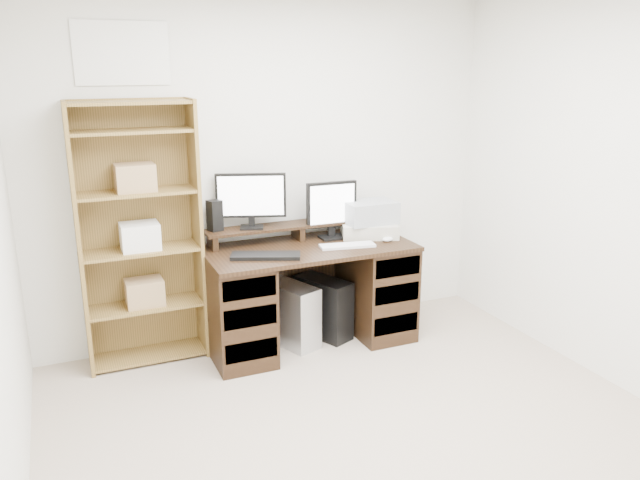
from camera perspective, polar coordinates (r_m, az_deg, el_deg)
room at (r=2.87m, az=8.31°, el=0.14°), size 3.54×4.04×2.54m
desk at (r=4.61m, az=-1.05°, el=-4.85°), size 1.50×0.70×0.75m
riser_shelf at (r=4.65m, az=-2.04°, el=1.23°), size 1.40×0.22×0.12m
monitor_wide at (r=4.49m, az=-6.33°, el=3.87°), size 0.48×0.20×0.40m
monitor_small at (r=4.64m, az=1.07°, el=2.97°), size 0.39×0.15×0.43m
speaker at (r=4.47m, az=-9.61°, el=2.22°), size 0.11×0.11×0.22m
keyboard_black at (r=4.24m, az=-4.99°, el=-1.44°), size 0.49×0.32×0.03m
keyboard_white at (r=4.47m, az=2.52°, el=-0.52°), size 0.41×0.18×0.02m
mouse at (r=4.62m, az=6.20°, el=0.07°), size 0.10×0.08×0.03m
printer at (r=4.76m, az=4.51°, el=1.00°), size 0.50×0.44×0.10m
basket at (r=4.73m, az=4.55°, el=2.57°), size 0.39×0.28×0.16m
tower_silver at (r=4.65m, az=-2.74°, el=-6.78°), size 0.36×0.51×0.46m
tower_black at (r=4.77m, az=0.28°, el=-6.18°), size 0.36×0.49×0.45m
bookshelf at (r=4.37m, az=-16.19°, el=0.64°), size 0.80×0.30×1.80m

